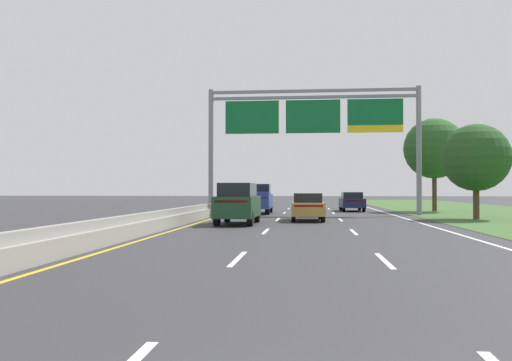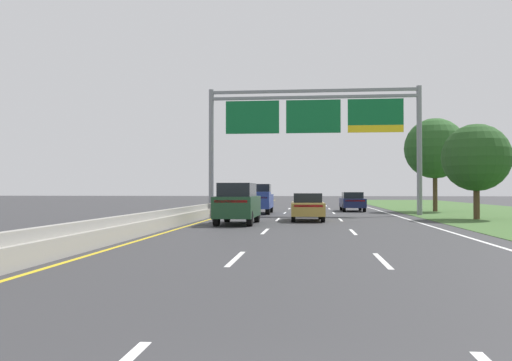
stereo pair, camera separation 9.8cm
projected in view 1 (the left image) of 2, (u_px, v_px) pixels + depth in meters
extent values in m
plane|color=#333335|center=(309.00, 215.00, 37.82)|extent=(220.00, 220.00, 0.00)
cube|color=white|center=(238.00, 259.00, 13.62)|extent=(0.14, 3.00, 0.01)
cube|color=white|center=(266.00, 231.00, 22.58)|extent=(0.14, 3.00, 0.01)
cube|color=white|center=(278.00, 219.00, 31.53)|extent=(0.14, 3.00, 0.01)
cube|color=white|center=(284.00, 213.00, 40.49)|extent=(0.14, 3.00, 0.01)
cube|color=white|center=(289.00, 209.00, 49.44)|extent=(0.14, 3.00, 0.01)
cube|color=white|center=(292.00, 206.00, 58.40)|extent=(0.14, 3.00, 0.01)
cube|color=white|center=(294.00, 204.00, 67.35)|extent=(0.14, 3.00, 0.01)
cube|color=white|center=(296.00, 202.00, 76.31)|extent=(0.14, 3.00, 0.01)
cube|color=white|center=(297.00, 201.00, 85.26)|extent=(0.14, 3.00, 0.01)
cube|color=white|center=(384.00, 260.00, 13.26)|extent=(0.14, 3.00, 0.01)
cube|color=white|center=(354.00, 232.00, 22.21)|extent=(0.14, 3.00, 0.01)
cube|color=white|center=(341.00, 220.00, 31.17)|extent=(0.14, 3.00, 0.01)
cube|color=white|center=(333.00, 213.00, 40.12)|extent=(0.14, 3.00, 0.01)
cube|color=white|center=(329.00, 209.00, 49.08)|extent=(0.14, 3.00, 0.01)
cube|color=white|center=(326.00, 206.00, 58.03)|extent=(0.14, 3.00, 0.01)
cube|color=white|center=(323.00, 204.00, 66.99)|extent=(0.14, 3.00, 0.01)
cube|color=white|center=(321.00, 202.00, 75.95)|extent=(0.14, 3.00, 0.01)
cube|color=white|center=(320.00, 201.00, 84.90)|extent=(0.14, 3.00, 0.01)
cube|color=white|center=(393.00, 215.00, 37.24)|extent=(0.16, 106.00, 0.01)
cube|color=gold|center=(227.00, 214.00, 38.39)|extent=(0.16, 106.00, 0.01)
cube|color=#99968E|center=(217.00, 210.00, 38.47)|extent=(0.60, 110.00, 0.55)
cube|color=#99968E|center=(217.00, 204.00, 38.48)|extent=(0.25, 110.00, 0.30)
cylinder|color=gray|center=(211.00, 152.00, 38.38)|extent=(0.36, 0.36, 9.03)
cylinder|color=gray|center=(419.00, 150.00, 36.94)|extent=(0.36, 0.36, 9.03)
cube|color=gray|center=(313.00, 91.00, 37.73)|extent=(14.70, 0.24, 0.20)
cube|color=gray|center=(313.00, 97.00, 37.73)|extent=(14.70, 0.24, 0.20)
cube|color=#0C602D|center=(252.00, 117.00, 37.95)|extent=(3.83, 0.12, 2.35)
cube|color=#0C602D|center=(313.00, 116.00, 37.52)|extent=(3.83, 0.12, 2.35)
cube|color=#0C602D|center=(375.00, 112.00, 37.10)|extent=(3.83, 0.12, 1.85)
cube|color=yellow|center=(375.00, 129.00, 37.08)|extent=(3.83, 0.12, 0.50)
cube|color=navy|center=(258.00, 201.00, 39.53)|extent=(2.06, 5.42, 1.00)
cube|color=black|center=(259.00, 189.00, 40.39)|extent=(1.74, 1.92, 0.78)
cube|color=#B21414|center=(254.00, 198.00, 36.88)|extent=(1.68, 0.10, 0.12)
cube|color=navy|center=(256.00, 193.00, 37.82)|extent=(2.02, 1.97, 0.20)
cylinder|color=black|center=(249.00, 207.00, 41.42)|extent=(0.31, 0.84, 0.84)
cylinder|color=black|center=(271.00, 207.00, 41.28)|extent=(0.31, 0.84, 0.84)
cylinder|color=black|center=(244.00, 209.00, 37.77)|extent=(0.31, 0.84, 0.84)
cylinder|color=black|center=(267.00, 209.00, 37.62)|extent=(0.31, 0.84, 0.84)
cube|color=#A38438|center=(307.00, 209.00, 30.34)|extent=(1.94, 4.45, 0.72)
cube|color=black|center=(307.00, 198.00, 30.30)|extent=(1.63, 2.34, 0.52)
cube|color=#B21414|center=(309.00, 206.00, 28.19)|extent=(1.53, 0.12, 0.12)
cylinder|color=black|center=(294.00, 214.00, 31.88)|extent=(0.24, 0.67, 0.66)
cylinder|color=black|center=(320.00, 214.00, 31.77)|extent=(0.24, 0.67, 0.66)
cylinder|color=black|center=(293.00, 216.00, 28.90)|extent=(0.24, 0.67, 0.66)
cylinder|color=black|center=(323.00, 216.00, 28.78)|extent=(0.24, 0.67, 0.66)
cube|color=#161E47|center=(352.00, 203.00, 43.74)|extent=(1.90, 4.43, 0.72)
cube|color=black|center=(352.00, 195.00, 43.70)|extent=(1.61, 2.33, 0.52)
cube|color=#B21414|center=(355.00, 201.00, 41.59)|extent=(1.53, 0.11, 0.12)
cylinder|color=black|center=(341.00, 207.00, 45.28)|extent=(0.23, 0.66, 0.66)
cylinder|color=black|center=(360.00, 207.00, 45.16)|extent=(0.23, 0.66, 0.66)
cylinder|color=black|center=(344.00, 208.00, 42.30)|extent=(0.23, 0.66, 0.66)
cylinder|color=black|center=(364.00, 208.00, 42.17)|extent=(0.23, 0.66, 0.66)
cube|color=#193D23|center=(238.00, 207.00, 27.34)|extent=(1.94, 4.72, 1.05)
cube|color=black|center=(238.00, 190.00, 27.20)|extent=(1.66, 3.01, 0.68)
cube|color=#B21414|center=(231.00, 201.00, 25.05)|extent=(1.60, 0.09, 0.12)
cylinder|color=black|center=(227.00, 215.00, 29.01)|extent=(0.27, 0.76, 0.76)
cylinder|color=black|center=(257.00, 215.00, 28.83)|extent=(0.27, 0.76, 0.76)
cylinder|color=black|center=(217.00, 218.00, 25.83)|extent=(0.27, 0.76, 0.76)
cylinder|color=black|center=(250.00, 218.00, 25.65)|extent=(0.27, 0.76, 0.76)
cylinder|color=#4C3823|center=(476.00, 202.00, 31.54)|extent=(0.36, 0.36, 2.09)
sphere|color=#234C1E|center=(476.00, 158.00, 31.58)|extent=(4.01, 4.01, 4.01)
cylinder|color=#4C3823|center=(434.00, 192.00, 42.78)|extent=(0.36, 0.36, 3.16)
sphere|color=#285623|center=(434.00, 148.00, 42.84)|extent=(4.87, 4.87, 4.87)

